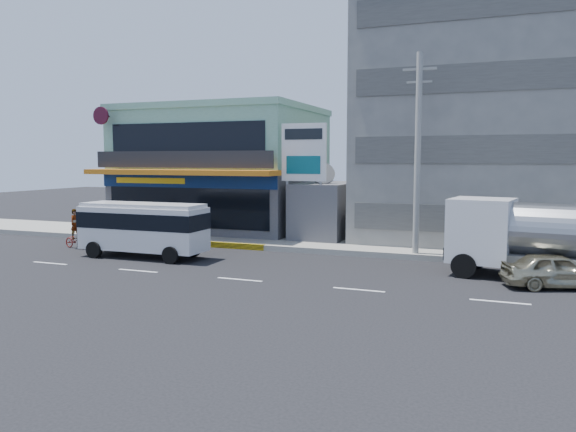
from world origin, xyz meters
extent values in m
plane|color=black|center=(0.00, 0.00, 0.00)|extent=(120.00, 120.00, 0.00)
cube|color=gray|center=(5.00, 9.50, 0.15)|extent=(70.00, 5.00, 0.30)
cube|color=#434247|center=(-8.00, 14.00, 2.00)|extent=(12.00, 10.00, 4.00)
cube|color=#86BFA6|center=(-8.00, 14.00, 6.00)|extent=(12.00, 10.00, 4.00)
cube|color=orange|center=(-8.00, 8.20, 4.15)|extent=(12.40, 1.80, 0.30)
cube|color=navy|center=(-8.00, 8.95, 3.60)|extent=(12.00, 0.12, 0.80)
cube|color=black|center=(-8.00, 8.98, 2.10)|extent=(11.00, 0.06, 2.60)
cube|color=gray|center=(10.00, 15.00, 7.00)|extent=(16.00, 12.00, 14.00)
cube|color=#434247|center=(0.00, 12.00, 1.75)|extent=(3.00, 6.00, 3.50)
cylinder|color=slate|center=(0.00, 11.00, 3.58)|extent=(1.50, 1.50, 0.15)
cylinder|color=gray|center=(-1.50, 9.20, 3.25)|extent=(0.16, 0.16, 6.50)
cylinder|color=gray|center=(0.50, 9.20, 3.25)|extent=(0.16, 0.16, 6.50)
cube|color=white|center=(-0.50, 9.20, 5.30)|extent=(2.60, 0.18, 3.20)
cylinder|color=#999993|center=(6.00, 7.40, 5.00)|extent=(0.30, 0.30, 10.00)
cube|color=#999993|center=(6.00, 7.40, 9.20)|extent=(1.60, 0.12, 0.12)
cube|color=#999993|center=(6.00, 7.40, 8.60)|extent=(1.20, 0.10, 0.10)
cube|color=silver|center=(-6.79, 2.94, 1.48)|extent=(6.49, 2.08, 2.13)
cube|color=black|center=(-6.79, 2.94, 1.90)|extent=(6.54, 2.13, 0.79)
cube|color=silver|center=(-6.79, 2.94, 2.64)|extent=(6.31, 1.90, 0.19)
cylinder|color=black|center=(-9.00, 1.91, 0.42)|extent=(0.83, 0.27, 0.83)
cylinder|color=black|center=(-9.02, 3.95, 0.42)|extent=(0.83, 0.27, 0.83)
cylinder|color=black|center=(-4.56, 1.94, 0.42)|extent=(0.83, 0.27, 0.83)
cylinder|color=black|center=(-4.58, 3.98, 0.42)|extent=(0.83, 0.27, 0.83)
imported|color=#B4AD8A|center=(11.97, 3.05, 0.68)|extent=(4.30, 2.80, 1.36)
cube|color=silver|center=(9.14, 4.75, 1.91)|extent=(2.85, 2.85, 2.69)
cube|color=#595956|center=(12.00, 4.28, 0.83)|extent=(8.53, 3.59, 0.52)
cylinder|color=black|center=(8.54, 3.64, 0.52)|extent=(1.07, 0.47, 1.03)
cylinder|color=black|center=(8.93, 5.99, 0.52)|extent=(1.07, 0.47, 1.03)
cylinder|color=black|center=(12.32, 3.02, 0.52)|extent=(1.07, 0.47, 1.03)
cylinder|color=black|center=(12.70, 5.37, 0.52)|extent=(1.07, 0.47, 1.03)
imported|color=#61130D|center=(-12.02, 4.00, 0.45)|extent=(1.79, 0.90, 0.90)
imported|color=#66594C|center=(-12.02, 4.00, 1.37)|extent=(0.50, 0.66, 1.64)
camera|label=1|loc=(10.04, -20.36, 4.92)|focal=35.00mm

